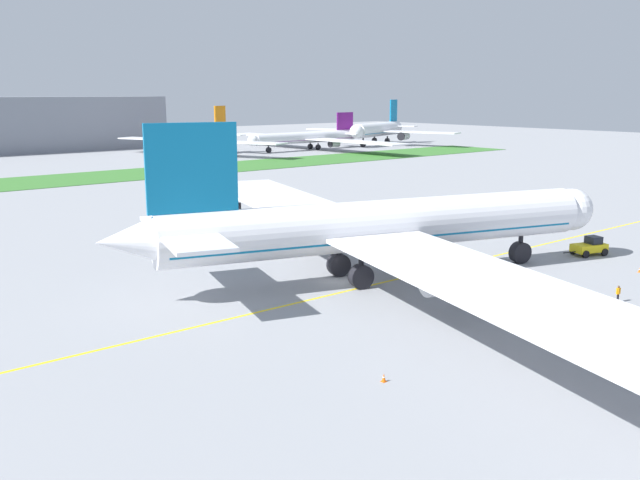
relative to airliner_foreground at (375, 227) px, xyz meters
name	(u,v)px	position (x,y,z in m)	size (l,w,h in m)	color
ground_plane	(338,282)	(-3.69, 1.57, -5.68)	(600.00, 600.00, 0.00)	gray
apron_taxi_line	(359,288)	(-3.69, -1.55, -5.68)	(280.00, 0.36, 0.01)	yellow
grass_median_strip	(16,183)	(-3.69, 107.51, -5.63)	(320.00, 24.00, 0.10)	#38722D
airliner_foreground	(375,227)	(0.00, 0.00, 0.00)	(54.85, 89.78, 16.72)	white
pushback_tug	(590,247)	(28.10, -8.60, -4.64)	(6.05, 3.48, 2.28)	yellow
ground_crew_wingwalker_port	(618,292)	(11.74, -20.79, -4.69)	(0.57, 0.25, 1.63)	black
traffic_cone_near_nose	(640,270)	(24.46, -16.65, -5.40)	(0.36, 0.36, 0.58)	#F2590C
traffic_cone_port_wing	(384,378)	(-18.46, -19.94, -5.40)	(0.36, 0.36, 0.58)	#F2590C
service_truck_fuel_bowser	(226,209)	(8.05, 41.60, -4.20)	(4.94, 3.31, 2.68)	black
parked_airliner_far_centre	(197,139)	(61.37, 141.99, -0.53)	(37.39, 58.83, 15.21)	white
parked_airliner_far_right	(309,138)	(103.25, 138.52, -1.45)	(50.68, 83.26, 12.45)	white
parked_airliner_far_outer	(379,130)	(138.38, 140.06, -0.02)	(39.08, 60.53, 16.71)	white
terminal_building	(0,125)	(18.02, 191.56, 3.32)	(108.29, 20.00, 18.00)	gray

